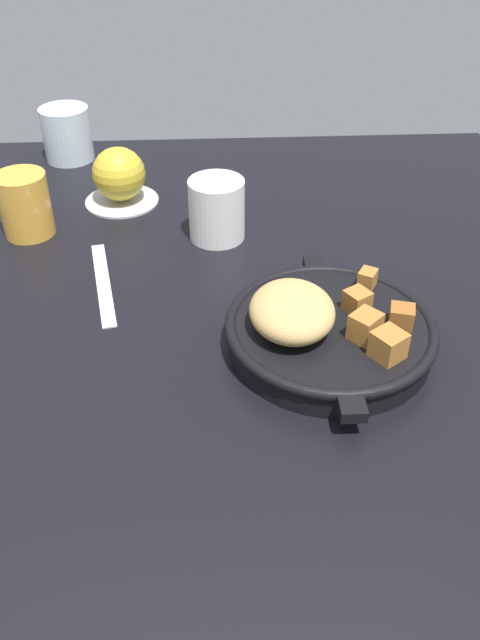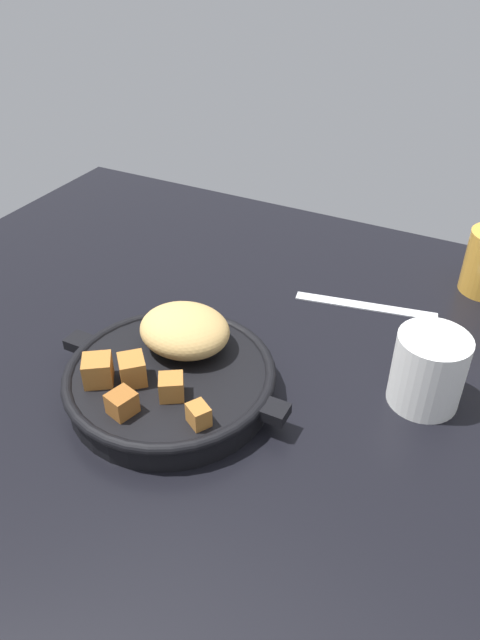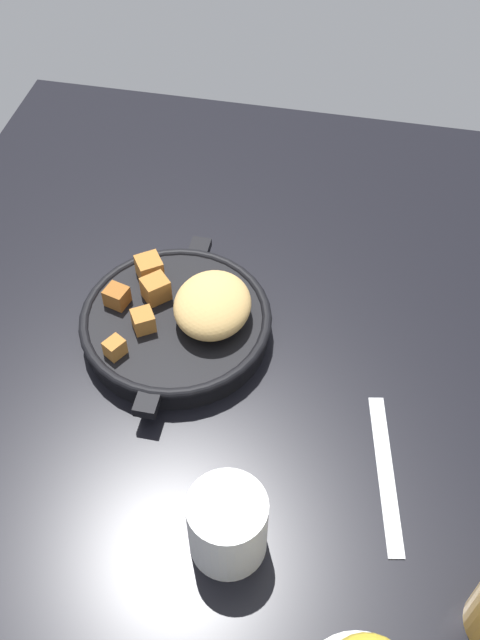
# 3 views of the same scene
# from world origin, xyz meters

# --- Properties ---
(ground_plane) EXTENTS (1.05, 0.84, 0.02)m
(ground_plane) POSITION_xyz_m (0.00, 0.00, -0.01)
(ground_plane) COLOR black
(cast_iron_skillet) EXTENTS (0.26, 0.22, 0.08)m
(cast_iron_skillet) POSITION_xyz_m (-0.05, -0.05, 0.03)
(cast_iron_skillet) COLOR black
(cast_iron_skillet) RESTS_ON ground_plane
(butter_knife) EXTENTS (0.18, 0.05, 0.00)m
(butter_knife) POSITION_xyz_m (0.08, 0.19, 0.00)
(butter_knife) COLOR silver
(butter_knife) RESTS_ON ground_plane
(white_creamer_pitcher) EXTENTS (0.07, 0.07, 0.08)m
(white_creamer_pitcher) POSITION_xyz_m (0.19, 0.05, 0.04)
(white_creamer_pitcher) COLOR white
(white_creamer_pitcher) RESTS_ON ground_plane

